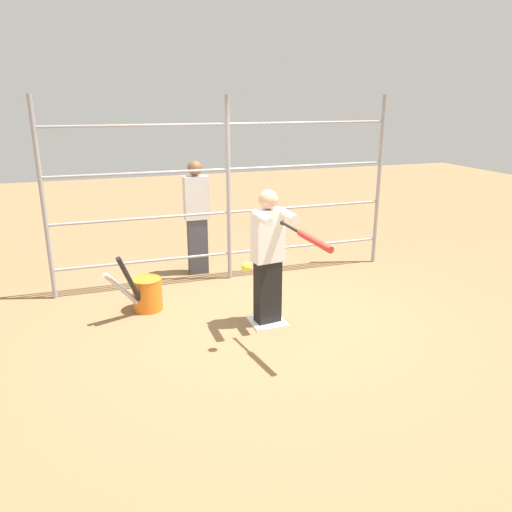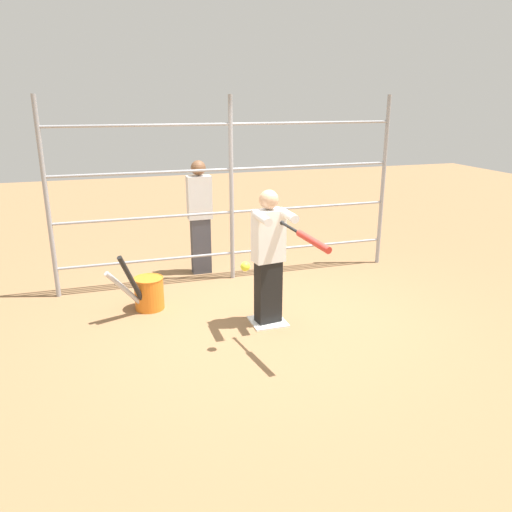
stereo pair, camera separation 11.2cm
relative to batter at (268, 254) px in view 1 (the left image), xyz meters
The scene contains 8 objects.
ground_plane 0.85m from the batter, 90.00° to the right, with size 24.00×24.00×0.00m, color olive.
home_plate 0.84m from the batter, 90.00° to the right, with size 0.40×0.40×0.02m.
fence_backstop 1.67m from the batter, 90.00° to the right, with size 4.84×0.06×2.56m.
batter is the anchor object (origin of this frame).
baseball_bat_swinging 1.02m from the batter, 94.55° to the left, with size 0.18×0.89×0.12m.
softball_in_flight 0.69m from the batter, 51.15° to the left, with size 0.10×0.10×0.10m.
bat_bucket 1.66m from the batter, 32.41° to the right, with size 0.71×0.58×0.83m.
bystander_behind_fence 2.03m from the batter, 79.09° to the right, with size 0.35×0.21×1.67m.
Camera 1 is at (1.84, 5.02, 2.51)m, focal length 35.00 mm.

